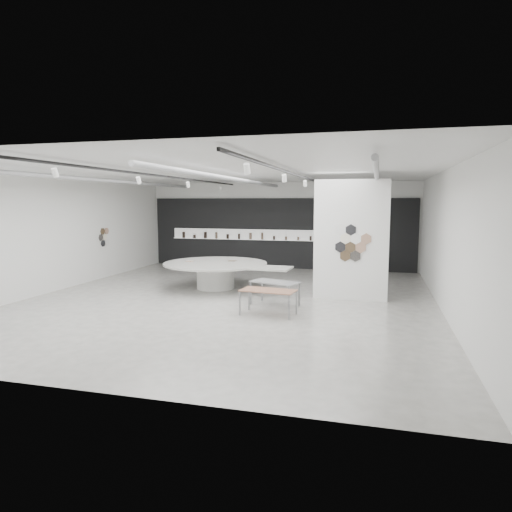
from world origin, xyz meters
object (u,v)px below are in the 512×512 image
(partition_column, at_px, (351,240))
(sample_table_wood, at_px, (268,292))
(display_island, at_px, (217,272))
(kitchen_counter, at_px, (354,260))
(sample_table_stone, at_px, (275,284))

(partition_column, bearing_deg, sample_table_wood, -127.12)
(display_island, xyz_separation_m, kitchen_counter, (4.27, 4.97, -0.06))
(sample_table_wood, height_order, sample_table_stone, sample_table_stone)
(partition_column, distance_m, kitchen_counter, 5.67)
(partition_column, relative_size, sample_table_wood, 2.43)
(sample_table_stone, bearing_deg, sample_table_wood, -86.03)
(display_island, distance_m, kitchen_counter, 6.56)
(partition_column, xyz_separation_m, sample_table_stone, (-2.01, -1.42, -1.17))
(partition_column, height_order, display_island, partition_column)
(display_island, bearing_deg, sample_table_stone, -35.50)
(partition_column, bearing_deg, kitchen_counter, 91.91)
(sample_table_wood, xyz_separation_m, sample_table_stone, (-0.08, 1.13, 0.02))
(sample_table_stone, bearing_deg, display_island, 141.22)
(kitchen_counter, bearing_deg, display_island, -131.85)
(sample_table_wood, bearing_deg, partition_column, 52.88)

